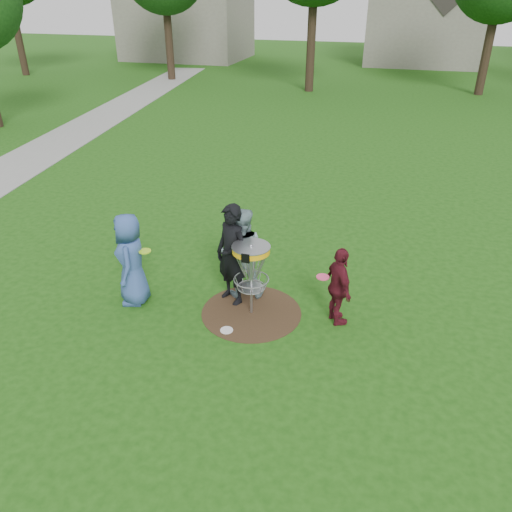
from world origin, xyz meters
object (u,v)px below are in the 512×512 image
(player_blue, at_px, (131,259))
(player_black, at_px, (232,255))
(player_maroon, at_px, (339,287))
(disc_golf_basket, at_px, (251,263))
(player_grey, at_px, (241,253))

(player_blue, distance_m, player_black, 1.80)
(player_blue, distance_m, player_maroon, 3.70)
(player_blue, bearing_deg, player_black, 87.97)
(player_black, bearing_deg, disc_golf_basket, -4.81)
(player_grey, distance_m, player_maroon, 1.90)
(player_maroon, bearing_deg, player_grey, 46.85)
(player_black, xyz_separation_m, player_grey, (0.10, 0.25, -0.08))
(player_blue, xyz_separation_m, disc_golf_basket, (2.18, 0.21, 0.15))
(player_maroon, height_order, disc_golf_basket, player_maroon)
(player_maroon, bearing_deg, player_blue, 64.89)
(player_grey, relative_size, player_maroon, 1.22)
(player_black, distance_m, player_grey, 0.28)
(player_black, height_order, player_grey, player_black)
(player_blue, relative_size, disc_golf_basket, 1.26)
(player_blue, height_order, player_black, player_black)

